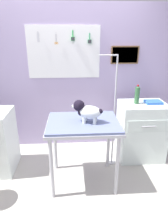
% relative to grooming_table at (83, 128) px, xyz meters
% --- Properties ---
extents(ground, '(4.40, 4.00, 0.04)m').
position_rel_grooming_table_xyz_m(ground, '(-0.14, -0.24, -0.79)').
color(ground, '#ADA99F').
extents(rear_wall_panel, '(4.00, 0.11, 2.30)m').
position_rel_grooming_table_xyz_m(rear_wall_panel, '(-0.14, 1.04, 0.39)').
color(rear_wall_panel, '#AB9BC4').
rests_on(rear_wall_panel, ground).
extents(grooming_table, '(0.88, 0.68, 0.86)m').
position_rel_grooming_table_xyz_m(grooming_table, '(0.00, 0.00, 0.00)').
color(grooming_table, '#B7B7BC').
rests_on(grooming_table, ground).
extents(grooming_arm, '(0.30, 0.11, 1.61)m').
position_rel_grooming_table_xyz_m(grooming_arm, '(0.45, 0.36, -0.02)').
color(grooming_arm, '#B7B7BC').
rests_on(grooming_arm, ground).
extents(dog, '(0.36, 0.23, 0.27)m').
position_rel_grooming_table_xyz_m(dog, '(0.04, -0.03, 0.24)').
color(dog, white).
rests_on(dog, grooming_table).
extents(cabinet_right, '(0.68, 0.54, 0.89)m').
position_rel_grooming_table_xyz_m(cabinet_right, '(0.93, 0.52, -0.32)').
color(cabinet_right, silver).
rests_on(cabinet_right, ground).
extents(soda_bottle, '(0.07, 0.07, 0.28)m').
position_rel_grooming_table_xyz_m(soda_bottle, '(0.82, 0.54, 0.26)').
color(soda_bottle, '#33633A').
rests_on(soda_bottle, cabinet_right).
extents(supply_tray, '(0.24, 0.18, 0.04)m').
position_rel_grooming_table_xyz_m(supply_tray, '(1.07, 0.53, 0.14)').
color(supply_tray, blue).
rests_on(supply_tray, cabinet_right).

